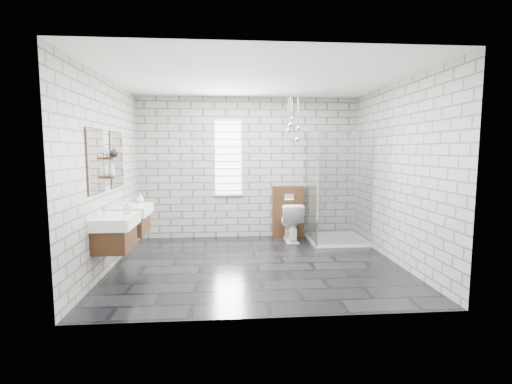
{
  "coord_description": "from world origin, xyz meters",
  "views": [
    {
      "loc": [
        -0.44,
        -5.36,
        1.69
      ],
      "look_at": [
        0.02,
        0.35,
        1.04
      ],
      "focal_mm": 26.0,
      "sensor_mm": 36.0,
      "label": 1
    }
  ],
  "objects": [
    {
      "name": "soap_bottle_b",
      "position": [
        -1.83,
        0.71,
        0.92
      ],
      "size": [
        0.14,
        0.14,
        0.15
      ],
      "primitive_type": "imported",
      "rotation": [
        0.0,
        0.0,
        0.22
      ],
      "color": "#B2B2B2",
      "rests_on": "vanity_right"
    },
    {
      "name": "floor",
      "position": [
        0.0,
        0.0,
        -0.01
      ],
      "size": [
        4.2,
        3.6,
        0.02
      ],
      "primitive_type": "cube",
      "color": "black",
      "rests_on": "ground"
    },
    {
      "name": "wall_right",
      "position": [
        2.11,
        0.0,
        1.35
      ],
      "size": [
        0.02,
        3.6,
        2.7
      ],
      "primitive_type": "cube",
      "color": "#A2A29C",
      "rests_on": "floor"
    },
    {
      "name": "soap_bottle_a",
      "position": [
        -1.74,
        -0.42,
        0.95
      ],
      "size": [
        0.11,
        0.11,
        0.19
      ],
      "primitive_type": "imported",
      "rotation": [
        0.0,
        0.0,
        0.28
      ],
      "color": "#B2B2B2",
      "rests_on": "vanity_left"
    },
    {
      "name": "pendant_cluster",
      "position": [
        0.78,
        1.36,
        2.1
      ],
      "size": [
        0.28,
        0.26,
        0.85
      ],
      "color": "silver",
      "rests_on": "ceiling"
    },
    {
      "name": "soap_bottle_c",
      "position": [
        -2.02,
        -0.11,
        1.45
      ],
      "size": [
        0.11,
        0.11,
        0.23
      ],
      "primitive_type": "imported",
      "rotation": [
        0.0,
        0.0,
        0.24
      ],
      "color": "#B2B2B2",
      "rests_on": "shelf_lower"
    },
    {
      "name": "wall_front",
      "position": [
        0.0,
        -1.81,
        1.35
      ],
      "size": [
        4.2,
        0.02,
        2.7
      ],
      "primitive_type": "cube",
      "color": "#A2A29C",
      "rests_on": "floor"
    },
    {
      "name": "toilet",
      "position": [
        0.76,
        1.41,
        0.36
      ],
      "size": [
        0.41,
        0.7,
        0.71
      ],
      "primitive_type": "imported",
      "rotation": [
        0.0,
        0.0,
        3.15
      ],
      "color": "white",
      "rests_on": "floor"
    },
    {
      "name": "ceiling",
      "position": [
        0.0,
        0.0,
        2.71
      ],
      "size": [
        4.2,
        3.6,
        0.02
      ],
      "primitive_type": "cube",
      "color": "white",
      "rests_on": "wall_back"
    },
    {
      "name": "flush_plate",
      "position": [
        0.76,
        1.6,
        0.8
      ],
      "size": [
        0.18,
        0.01,
        0.12
      ],
      "primitive_type": "cube",
      "color": "silver",
      "rests_on": "cistern_panel"
    },
    {
      "name": "vanity_right",
      "position": [
        -1.91,
        0.4,
        0.76
      ],
      "size": [
        0.47,
        0.7,
        1.57
      ],
      "color": "#432714",
      "rests_on": "wall_left"
    },
    {
      "name": "shelf_upper",
      "position": [
        -2.03,
        -0.05,
        1.58
      ],
      "size": [
        0.14,
        0.3,
        0.03
      ],
      "primitive_type": "cube",
      "color": "#432714",
      "rests_on": "wall_left"
    },
    {
      "name": "window",
      "position": [
        -0.4,
        1.78,
        1.55
      ],
      "size": [
        0.56,
        0.05,
        1.48
      ],
      "color": "white",
      "rests_on": "wall_back"
    },
    {
      "name": "shower_enclosure",
      "position": [
        1.5,
        1.18,
        0.5
      ],
      "size": [
        1.0,
        1.0,
        2.03
      ],
      "color": "white",
      "rests_on": "floor"
    },
    {
      "name": "vanity_left",
      "position": [
        -1.91,
        -0.52,
        0.76
      ],
      "size": [
        0.47,
        0.7,
        1.57
      ],
      "color": "#432714",
      "rests_on": "wall_left"
    },
    {
      "name": "shelf_lower",
      "position": [
        -2.03,
        -0.05,
        1.32
      ],
      "size": [
        0.14,
        0.3,
        0.03
      ],
      "primitive_type": "cube",
      "color": "#432714",
      "rests_on": "wall_left"
    },
    {
      "name": "wall_left",
      "position": [
        -2.11,
        0.0,
        1.35
      ],
      "size": [
        0.02,
        3.6,
        2.7
      ],
      "primitive_type": "cube",
      "color": "#A2A29C",
      "rests_on": "floor"
    },
    {
      "name": "cistern_panel",
      "position": [
        0.76,
        1.7,
        0.5
      ],
      "size": [
        0.6,
        0.2,
        1.0
      ],
      "primitive_type": "cube",
      "color": "#432714",
      "rests_on": "floor"
    },
    {
      "name": "wall_back",
      "position": [
        0.0,
        1.81,
        1.35
      ],
      "size": [
        4.2,
        0.02,
        2.7
      ],
      "primitive_type": "cube",
      "color": "#A2A29C",
      "rests_on": "floor"
    },
    {
      "name": "vase",
      "position": [
        -2.02,
        0.04,
        1.66
      ],
      "size": [
        0.12,
        0.12,
        0.13
      ],
      "primitive_type": "imported",
      "rotation": [
        0.0,
        0.0,
        0.02
      ],
      "color": "#B2B2B2",
      "rests_on": "shelf_upper"
    }
  ]
}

